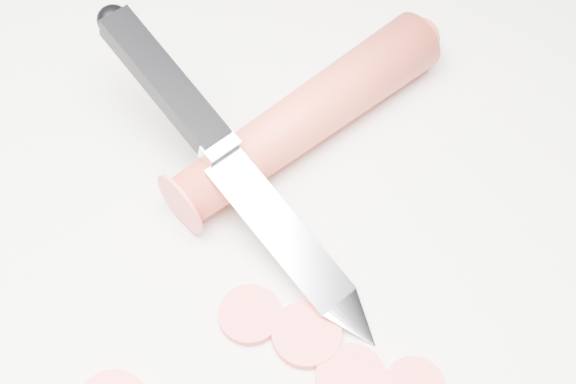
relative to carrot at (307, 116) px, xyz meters
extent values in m
plane|color=silver|center=(-0.05, -0.09, -0.02)|extent=(2.40, 2.40, 0.00)
cylinder|color=red|center=(0.00, 0.00, 0.00)|extent=(0.18, 0.13, 0.03)
cylinder|color=#EF4F47|center=(-0.02, -0.13, -0.02)|extent=(0.04, 0.04, 0.01)
cylinder|color=#EF4F47|center=(-0.01, -0.15, -0.02)|extent=(0.04, 0.04, 0.01)
cylinder|color=#EF4F47|center=(-0.05, -0.11, -0.02)|extent=(0.03, 0.03, 0.01)
camera|label=1|loc=(-0.06, -0.29, 0.37)|focal=50.00mm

